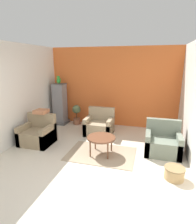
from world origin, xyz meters
TOP-DOWN VIEW (x-y plane):
  - ground_plane at (0.00, 0.00)m, footprint 20.00×20.00m
  - wall_back_accent at (0.00, 3.75)m, footprint 4.56×0.06m
  - wall_left at (-2.25, 1.86)m, footprint 0.06×3.72m
  - wall_right at (2.25, 1.86)m, footprint 0.06×3.72m
  - area_rug at (0.21, 1.41)m, footprint 1.65×1.15m
  - coffee_table at (0.21, 1.41)m, footprint 0.69×0.69m
  - armchair_left at (-1.66, 1.55)m, footprint 0.85×0.74m
  - armchair_right at (1.67, 1.89)m, footprint 0.85×0.74m
  - armchair_middle at (-0.19, 2.72)m, footprint 0.85×0.74m
  - birdcage at (-1.86, 3.34)m, footprint 0.50×0.50m
  - parrot at (-1.86, 3.34)m, footprint 0.13×0.24m
  - potted_plant at (-1.25, 3.41)m, footprint 0.33×0.30m
  - wicker_basket at (1.85, 0.81)m, footprint 0.39×0.39m
  - throw_pillow at (-1.66, 1.81)m, footprint 0.35×0.35m

SIDE VIEW (x-z plane):
  - ground_plane at x=0.00m, z-range 0.00..0.00m
  - area_rug at x=0.21m, z-range 0.00..0.01m
  - wicker_basket at x=1.85m, z-range 0.01..0.25m
  - armchair_left at x=-1.66m, z-range -0.14..0.67m
  - armchair_right at x=1.67m, z-range -0.14..0.67m
  - armchair_middle at x=-0.19m, z-range -0.14..0.67m
  - coffee_table at x=0.21m, z-range 0.19..0.64m
  - potted_plant at x=-1.25m, z-range 0.07..0.78m
  - birdcage at x=-1.86m, z-range -0.02..1.45m
  - throw_pillow at x=-1.66m, z-range 0.81..0.91m
  - wall_back_accent at x=0.00m, z-range 0.00..2.72m
  - wall_left at x=-2.25m, z-range 0.00..2.72m
  - wall_right at x=2.25m, z-range 0.00..2.72m
  - parrot at x=-1.86m, z-range 1.46..1.75m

